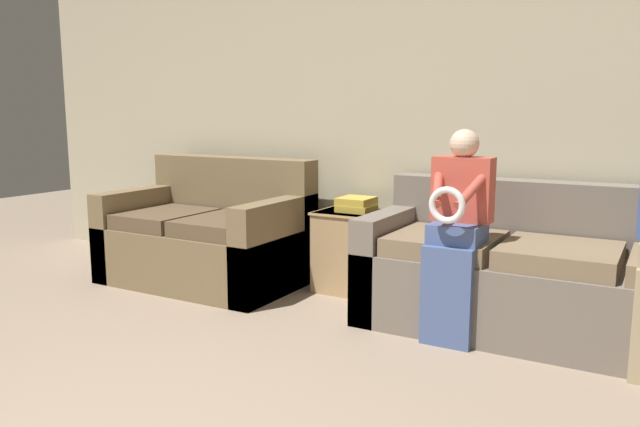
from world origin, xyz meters
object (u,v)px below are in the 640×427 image
Objects in this scene: couch_side at (209,239)px; book_stack at (356,204)px; child_left_seated at (456,228)px; side_shelf at (356,250)px; couch_main at (562,282)px.

couch_side is 1.17m from book_stack.
child_left_seated is 1.13m from side_shelf.
couch_main reaches higher than side_shelf.
book_stack is at bearing 113.96° from side_shelf.
book_stack reaches higher than side_shelf.
book_stack is at bearing 147.17° from child_left_seated.
side_shelf is 0.33m from book_stack.
book_stack is (1.09, 0.31, 0.30)m from couch_side.
child_left_seated is at bearing -7.78° from couch_side.
couch_main is at bearing -9.29° from book_stack.
couch_side is 5.88× the size of book_stack.
side_shelf is (-1.42, 0.23, -0.02)m from couch_main.
couch_main is 1.91× the size of child_left_seated.
couch_main is at bearing 1.83° from couch_side.
side_shelf is at bearing 15.70° from couch_side.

